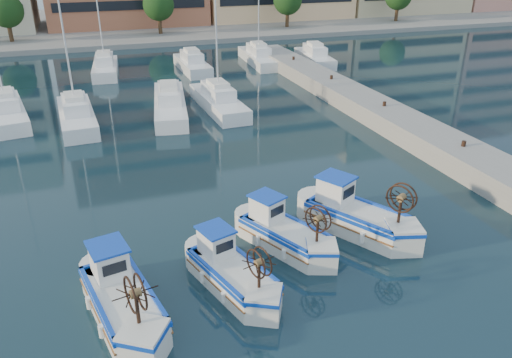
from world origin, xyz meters
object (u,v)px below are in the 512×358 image
fishing_boat_b (231,270)px  fishing_boat_d (355,214)px  fishing_boat_a (121,297)px  fishing_boat_c (283,232)px

fishing_boat_b → fishing_boat_d: size_ratio=0.87×
fishing_boat_a → fishing_boat_d: size_ratio=0.97×
fishing_boat_b → fishing_boat_c: fishing_boat_c is taller
fishing_boat_a → fishing_boat_b: bearing=-6.7°
fishing_boat_b → fishing_boat_c: size_ratio=0.99×
fishing_boat_a → fishing_boat_c: 7.00m
fishing_boat_a → fishing_boat_c: (6.65, 2.18, -0.07)m
fishing_boat_a → fishing_boat_d: fishing_boat_d is taller
fishing_boat_b → fishing_boat_d: fishing_boat_d is taller
fishing_boat_b → fishing_boat_a: bearing=168.0°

